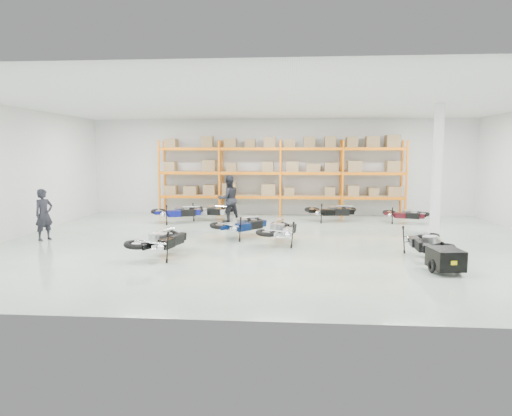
# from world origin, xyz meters

# --- Properties ---
(room) EXTENTS (18.00, 18.00, 18.00)m
(room) POSITION_xyz_m (0.00, 0.00, 2.25)
(room) COLOR #B3C7B3
(room) RESTS_ON ground
(pallet_rack) EXTENTS (11.28, 0.98, 3.62)m
(pallet_rack) POSITION_xyz_m (-0.00, 6.45, 2.26)
(pallet_rack) COLOR orange
(pallet_rack) RESTS_ON ground
(structural_column) EXTENTS (0.25, 0.25, 4.50)m
(structural_column) POSITION_xyz_m (5.20, 0.50, 2.25)
(structural_column) COLOR white
(structural_column) RESTS_ON ground
(moto_blue_centre) EXTENTS (2.01, 2.07, 1.25)m
(moto_blue_centre) POSITION_xyz_m (-1.21, 0.83, 0.59)
(moto_blue_centre) COLOR #071847
(moto_blue_centre) RESTS_ON ground
(moto_silver_left) EXTENTS (1.40, 2.10, 1.25)m
(moto_silver_left) POSITION_xyz_m (0.16, -0.16, 0.59)
(moto_silver_left) COLOR #AFB1B6
(moto_silver_left) RESTS_ON ground
(moto_black_far_left) EXTENTS (1.48, 2.17, 1.28)m
(moto_black_far_left) POSITION_xyz_m (-3.17, -2.27, 0.61)
(moto_black_far_left) COLOR black
(moto_black_far_left) RESTS_ON ground
(moto_touring_right) EXTENTS (1.04, 1.93, 1.22)m
(moto_touring_right) POSITION_xyz_m (4.29, -1.82, 0.58)
(moto_touring_right) COLOR black
(moto_touring_right) RESTS_ON ground
(trailer) EXTENTS (0.78, 1.46, 0.60)m
(trailer) POSITION_xyz_m (4.29, -3.42, 0.35)
(trailer) COLOR black
(trailer) RESTS_ON ground
(moto_back_a) EXTENTS (2.12, 1.56, 1.24)m
(moto_back_a) POSITION_xyz_m (-4.24, 4.01, 0.58)
(moto_back_a) COLOR navy
(moto_back_a) RESTS_ON ground
(moto_back_b) EXTENTS (1.99, 1.37, 1.17)m
(moto_back_b) POSITION_xyz_m (-3.07, 4.82, 0.55)
(moto_back_b) COLOR #B3B7BD
(moto_back_b) RESTS_ON ground
(moto_back_c) EXTENTS (2.02, 1.18, 1.24)m
(moto_back_c) POSITION_xyz_m (2.23, 4.83, 0.59)
(moto_back_c) COLOR black
(moto_back_c) RESTS_ON ground
(moto_back_d) EXTENTS (1.81, 1.33, 1.06)m
(moto_back_d) POSITION_xyz_m (5.24, 4.49, 0.50)
(moto_back_d) COLOR #420D15
(moto_back_d) RESTS_ON ground
(person_left) EXTENTS (0.68, 0.76, 1.74)m
(person_left) POSITION_xyz_m (-7.80, -0.09, 0.87)
(person_left) COLOR black
(person_left) RESTS_ON ground
(person_back) EXTENTS (1.20, 1.11, 1.97)m
(person_back) POSITION_xyz_m (-2.16, 4.47, 0.99)
(person_back) COLOR black
(person_back) RESTS_ON ground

